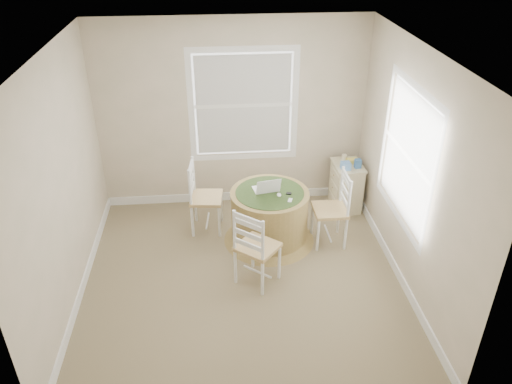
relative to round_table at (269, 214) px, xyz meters
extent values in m
cube|color=#7E7050|center=(-0.39, -0.75, -0.39)|extent=(3.60, 3.60, 0.02)
cube|color=white|center=(-0.39, -0.75, 2.23)|extent=(3.60, 3.60, 0.02)
cube|color=#B5AB8E|center=(-0.39, 1.06, 0.92)|extent=(3.60, 0.02, 2.60)
cube|color=#B5AB8E|center=(-0.39, -2.56, 0.92)|extent=(3.60, 0.02, 2.60)
cube|color=#B5AB8E|center=(-2.20, -0.75, 0.92)|extent=(0.02, 3.60, 2.60)
cube|color=#B5AB8E|center=(1.42, -0.75, 0.92)|extent=(0.02, 3.60, 2.60)
cube|color=white|center=(-0.39, 1.04, -0.32)|extent=(3.60, 0.02, 0.12)
cube|color=white|center=(-2.18, -0.75, -0.32)|extent=(0.02, 3.60, 0.12)
cube|color=white|center=(1.40, -0.75, -0.32)|extent=(0.02, 3.60, 0.12)
cylinder|color=olive|center=(0.00, 0.00, 0.00)|extent=(0.96, 0.96, 0.62)
cone|color=olive|center=(0.00, 0.00, -0.35)|extent=(1.16, 1.16, 0.07)
cylinder|color=olive|center=(0.00, 0.00, 0.30)|extent=(0.98, 0.98, 0.03)
cylinder|color=#374C21|center=(0.00, 0.00, 0.31)|extent=(0.84, 0.84, 0.01)
cone|color=#374C21|center=(0.00, 0.00, 0.26)|extent=(0.94, 0.94, 0.10)
cube|color=white|center=(-0.04, 0.08, 0.31)|extent=(0.33, 0.26, 0.02)
cube|color=silver|center=(-0.04, 0.08, 0.32)|extent=(0.26, 0.16, 0.00)
cube|color=black|center=(-0.02, -0.04, 0.42)|extent=(0.31, 0.11, 0.20)
ellipsoid|color=white|center=(0.10, -0.08, 0.32)|extent=(0.08, 0.10, 0.03)
cube|color=#B7BABF|center=(0.22, -0.21, 0.31)|extent=(0.07, 0.10, 0.02)
cube|color=black|center=(0.23, -0.06, 0.32)|extent=(0.07, 0.07, 0.02)
cube|color=beige|center=(1.16, 0.69, -0.05)|extent=(0.37, 0.50, 0.66)
cube|color=beige|center=(1.16, 0.69, 0.29)|extent=(0.40, 0.53, 0.02)
cube|color=beige|center=(1.00, 0.68, -0.25)|extent=(0.03, 0.41, 0.14)
cube|color=beige|center=(1.00, 0.68, -0.05)|extent=(0.03, 0.41, 0.14)
cube|color=beige|center=(1.00, 0.68, 0.15)|extent=(0.03, 0.41, 0.14)
cube|color=#6197DF|center=(1.09, 0.57, 0.35)|extent=(0.12, 0.12, 0.10)
cube|color=#F1DD55|center=(1.21, 0.72, 0.33)|extent=(0.15, 0.11, 0.06)
cube|color=#386AA9|center=(1.25, 0.60, 0.36)|extent=(0.08, 0.08, 0.12)
cylinder|color=beige|center=(1.13, 0.79, 0.34)|extent=(0.07, 0.07, 0.09)
camera|label=1|loc=(-0.65, -5.24, 3.37)|focal=35.00mm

